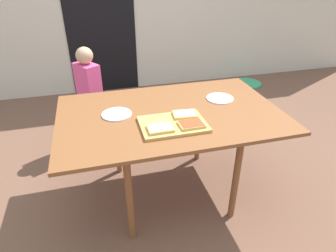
# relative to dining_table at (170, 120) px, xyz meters

# --- Properties ---
(ground_plane) EXTENTS (16.00, 16.00, 0.00)m
(ground_plane) POSITION_rel_dining_table_xyz_m (0.00, 0.00, -0.67)
(ground_plane) COLOR brown
(house_door) EXTENTS (0.90, 0.02, 2.00)m
(house_door) POSITION_rel_dining_table_xyz_m (-0.31, 2.30, 0.33)
(house_door) COLOR black
(house_door) RESTS_ON ground
(dining_table) EXTENTS (1.54, 0.98, 0.73)m
(dining_table) POSITION_rel_dining_table_xyz_m (0.00, 0.00, 0.00)
(dining_table) COLOR brown
(dining_table) RESTS_ON ground
(cutting_board) EXTENTS (0.42, 0.30, 0.02)m
(cutting_board) POSITION_rel_dining_table_xyz_m (-0.03, -0.18, 0.07)
(cutting_board) COLOR tan
(cutting_board) RESTS_ON dining_table
(pizza_slice_far_right) EXTENTS (0.17, 0.13, 0.02)m
(pizza_slice_far_right) POSITION_rel_dining_table_xyz_m (0.07, -0.11, 0.09)
(pizza_slice_far_right) COLOR #D8B361
(pizza_slice_far_right) RESTS_ON cutting_board
(pizza_slice_near_right) EXTENTS (0.16, 0.12, 0.02)m
(pizza_slice_near_right) POSITION_rel_dining_table_xyz_m (0.07, -0.25, 0.09)
(pizza_slice_near_right) COLOR #D8B361
(pizza_slice_near_right) RESTS_ON cutting_board
(pizza_slice_near_left) EXTENTS (0.16, 0.12, 0.02)m
(pizza_slice_near_left) POSITION_rel_dining_table_xyz_m (-0.13, -0.25, 0.09)
(pizza_slice_near_left) COLOR #D8B361
(pizza_slice_near_left) RESTS_ON cutting_board
(plate_white_left) EXTENTS (0.21, 0.21, 0.01)m
(plate_white_left) POSITION_rel_dining_table_xyz_m (-0.37, 0.06, 0.07)
(plate_white_left) COLOR white
(plate_white_left) RESTS_ON dining_table
(plate_white_right) EXTENTS (0.21, 0.21, 0.01)m
(plate_white_right) POSITION_rel_dining_table_xyz_m (0.43, 0.11, 0.07)
(plate_white_right) COLOR white
(plate_white_right) RESTS_ON dining_table
(child_left) EXTENTS (0.24, 0.28, 1.00)m
(child_left) POSITION_rel_dining_table_xyz_m (-0.54, 0.88, -0.10)
(child_left) COLOR #2D2450
(child_left) RESTS_ON ground
(garden_hose_coil) EXTENTS (0.42, 0.42, 0.03)m
(garden_hose_coil) POSITION_rel_dining_table_xyz_m (1.75, 1.95, -0.65)
(garden_hose_coil) COLOR #3DB07B
(garden_hose_coil) RESTS_ON ground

